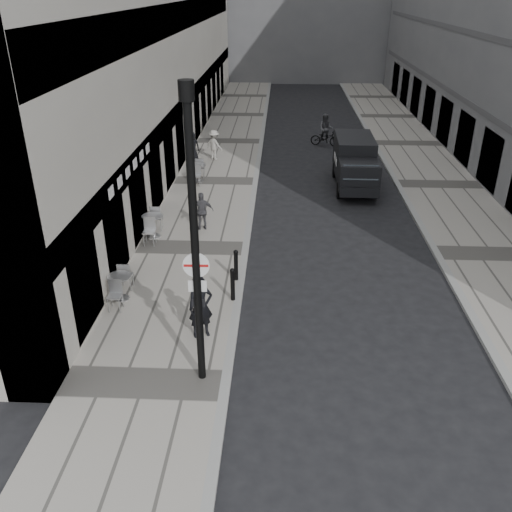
{
  "coord_description": "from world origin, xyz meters",
  "views": [
    {
      "loc": [
        1.24,
        -7.62,
        8.87
      ],
      "look_at": [
        0.54,
        7.2,
        1.4
      ],
      "focal_mm": 38.0,
      "sensor_mm": 36.0,
      "label": 1
    }
  ],
  "objects": [
    {
      "name": "lamppost",
      "position": [
        -0.6,
        3.0,
        4.08
      ],
      "size": [
        0.32,
        0.32,
        7.13
      ],
      "color": "black",
      "rests_on": "sidewalk"
    },
    {
      "name": "walking_man",
      "position": [
        -0.85,
        4.78,
        1.05
      ],
      "size": [
        0.8,
        0.67,
        1.86
      ],
      "primitive_type": "imported",
      "rotation": [
        0.0,
        0.0,
        0.4
      ],
      "color": "black",
      "rests_on": "sidewalk"
    },
    {
      "name": "cyclist",
      "position": [
        3.91,
        25.22,
        0.75
      ],
      "size": [
        1.88,
        1.06,
        1.92
      ],
      "rotation": [
        0.0,
        0.0,
        -0.26
      ],
      "color": "black",
      "rests_on": "ground"
    },
    {
      "name": "ground",
      "position": [
        0.0,
        0.0,
        0.0
      ],
      "size": [
        120.0,
        120.0,
        0.0
      ],
      "primitive_type": "plane",
      "color": "black",
      "rests_on": "ground"
    },
    {
      "name": "cafe_table_far",
      "position": [
        -2.8,
        17.86,
        0.62
      ],
      "size": [
        0.77,
        1.75,
        1.0
      ],
      "color": "#AAAAAC",
      "rests_on": "sidewalk"
    },
    {
      "name": "pedestrian_b",
      "position": [
        -2.46,
        21.68,
        0.93
      ],
      "size": [
        1.2,
        1.05,
        1.62
      ],
      "primitive_type": "imported",
      "rotation": [
        0.0,
        0.0,
        2.61
      ],
      "color": "#BBB6AD",
      "rests_on": "sidewalk"
    },
    {
      "name": "pedestrian_c",
      "position": [
        -3.6,
        21.22,
        0.93
      ],
      "size": [
        0.93,
        0.79,
        1.63
      ],
      "primitive_type": "imported",
      "rotation": [
        0.0,
        0.0,
        3.55
      ],
      "color": "black",
      "rests_on": "sidewalk"
    },
    {
      "name": "far_sidewalk",
      "position": [
        9.0,
        18.0,
        0.06
      ],
      "size": [
        4.0,
        60.0,
        0.12
      ],
      "primitive_type": "cube",
      "color": "gray",
      "rests_on": "ground"
    },
    {
      "name": "pedestrian_a",
      "position": [
        -1.81,
        12.05,
        0.88
      ],
      "size": [
        0.96,
        0.59,
        1.53
      ],
      "primitive_type": "imported",
      "rotation": [
        0.0,
        0.0,
        3.4
      ],
      "color": "#4D4C51",
      "rests_on": "sidewalk"
    },
    {
      "name": "bollard_far",
      "position": [
        -0.15,
        6.71,
        0.63
      ],
      "size": [
        0.14,
        0.14,
        1.02
      ],
      "primitive_type": "cylinder",
      "color": "black",
      "rests_on": "sidewalk"
    },
    {
      "name": "panel_van",
      "position": [
        4.8,
        17.85,
        1.28
      ],
      "size": [
        1.88,
        4.86,
        2.27
      ],
      "rotation": [
        0.0,
        0.0,
        -0.02
      ],
      "color": "black",
      "rests_on": "ground"
    },
    {
      "name": "sign_post",
      "position": [
        -0.6,
        3.0,
        2.39
      ],
      "size": [
        0.61,
        0.1,
        3.54
      ],
      "rotation": [
        0.0,
        0.0,
        0.02
      ],
      "color": "black",
      "rests_on": "sidewalk"
    },
    {
      "name": "cafe_table_near",
      "position": [
        -3.6,
        6.59,
        0.6
      ],
      "size": [
        0.74,
        1.67,
        0.95
      ],
      "color": "#B0B0B2",
      "rests_on": "sidewalk"
    },
    {
      "name": "sidewalk",
      "position": [
        -2.0,
        18.0,
        0.06
      ],
      "size": [
        4.0,
        60.0,
        0.12
      ],
      "primitive_type": "cube",
      "color": "gray",
      "rests_on": "ground"
    },
    {
      "name": "bollard_near",
      "position": [
        -0.15,
        7.98,
        0.63
      ],
      "size": [
        0.13,
        0.13,
        1.01
      ],
      "primitive_type": "cylinder",
      "color": "black",
      "rests_on": "sidewalk"
    },
    {
      "name": "cafe_table_mid",
      "position": [
        -3.6,
        11.23,
        0.64
      ],
      "size": [
        0.8,
        1.81,
        1.03
      ],
      "color": "silver",
      "rests_on": "sidewalk"
    }
  ]
}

